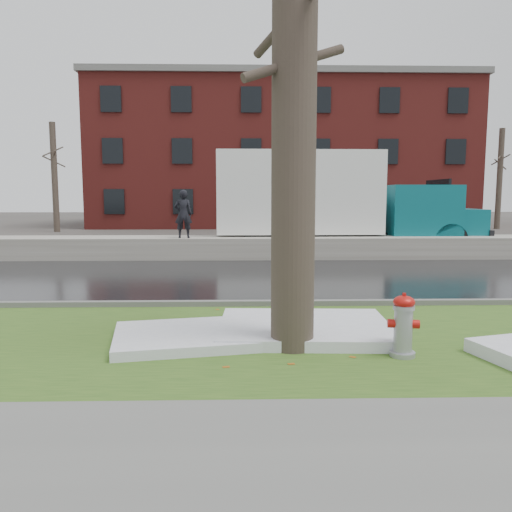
{
  "coord_description": "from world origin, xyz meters",
  "views": [
    {
      "loc": [
        -0.7,
        -8.43,
        2.14
      ],
      "look_at": [
        -0.46,
        1.04,
        1.0
      ],
      "focal_mm": 35.0,
      "sensor_mm": 36.0,
      "label": 1
    }
  ],
  "objects_px": {
    "tree": "(294,69)",
    "box_truck": "(329,201)",
    "fire_hydrant": "(403,323)",
    "worker": "(183,214)"
  },
  "relations": [
    {
      "from": "tree",
      "to": "box_truck",
      "type": "height_order",
      "value": "tree"
    },
    {
      "from": "fire_hydrant",
      "to": "box_truck",
      "type": "xyz_separation_m",
      "value": [
        1.07,
        12.1,
        1.48
      ]
    },
    {
      "from": "box_truck",
      "to": "worker",
      "type": "height_order",
      "value": "box_truck"
    },
    {
      "from": "tree",
      "to": "box_truck",
      "type": "relative_size",
      "value": 0.66
    },
    {
      "from": "fire_hydrant",
      "to": "tree",
      "type": "relative_size",
      "value": 0.11
    },
    {
      "from": "fire_hydrant",
      "to": "tree",
      "type": "xyz_separation_m",
      "value": [
        -1.42,
        0.4,
        3.29
      ]
    },
    {
      "from": "tree",
      "to": "worker",
      "type": "relative_size",
      "value": 4.64
    },
    {
      "from": "fire_hydrant",
      "to": "box_truck",
      "type": "distance_m",
      "value": 12.24
    },
    {
      "from": "tree",
      "to": "fire_hydrant",
      "type": "bearing_deg",
      "value": -15.73
    },
    {
      "from": "worker",
      "to": "tree",
      "type": "bearing_deg",
      "value": 101.32
    }
  ]
}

